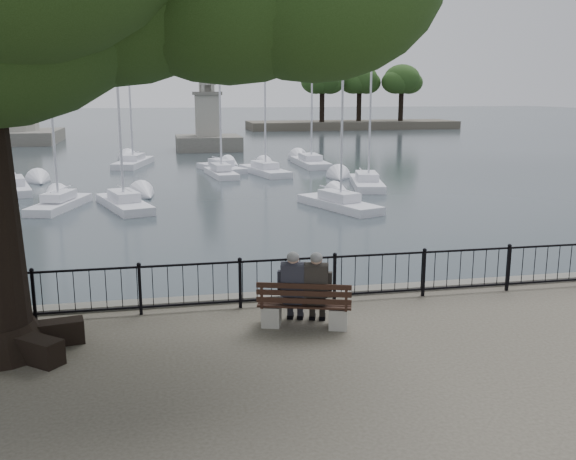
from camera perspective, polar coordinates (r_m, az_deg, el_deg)
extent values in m
cube|color=#58554E|center=(14.13, -0.40, -7.92)|extent=(200.00, 0.40, 1.20)
plane|color=#232C30|center=(113.17, -10.22, 9.37)|extent=(260.00, 260.00, 0.00)
cube|color=black|center=(13.21, 0.00, -2.63)|extent=(22.00, 0.04, 0.04)
cube|color=black|center=(13.45, 0.00, -6.05)|extent=(22.00, 0.04, 0.04)
cube|color=gray|center=(12.33, -1.48, -7.54)|extent=(0.46, 0.52, 0.40)
cube|color=gray|center=(12.23, 4.48, -7.74)|extent=(0.46, 0.52, 0.40)
cube|color=black|center=(12.18, 1.50, -6.59)|extent=(1.82, 0.99, 0.04)
cube|color=black|center=(11.84, 1.40, -5.66)|extent=(1.69, 0.57, 0.39)
cube|color=black|center=(12.17, 0.48, -6.02)|extent=(0.42, 0.39, 0.23)
cube|color=black|center=(11.96, 0.44, -4.49)|extent=(0.48, 0.35, 0.59)
sphere|color=tan|center=(11.89, 0.46, -2.54)|extent=(0.22, 0.22, 0.22)
ellipsoid|color=slate|center=(11.85, 0.45, -2.41)|extent=(0.23, 0.23, 0.20)
cube|color=black|center=(12.55, 0.61, -7.08)|extent=(0.43, 0.50, 0.44)
cube|color=black|center=(12.14, 2.53, -6.08)|extent=(0.42, 0.39, 0.23)
cube|color=black|center=(11.93, 2.51, -4.55)|extent=(0.48, 0.35, 0.59)
sphere|color=tan|center=(11.85, 2.54, -2.60)|extent=(0.22, 0.22, 0.22)
ellipsoid|color=slate|center=(11.82, 2.54, -2.47)|extent=(0.23, 0.23, 0.20)
cube|color=black|center=(12.52, 2.60, -7.14)|extent=(0.43, 0.50, 0.44)
cone|color=black|center=(12.14, -24.26, -8.66)|extent=(1.80, 1.80, 0.53)
cube|color=#58554E|center=(73.82, -23.66, 7.55)|extent=(10.26, 10.26, 1.40)
cube|color=#58554E|center=(60.38, -7.10, 7.65)|extent=(5.83, 5.83, 1.40)
cube|color=gray|center=(60.23, -7.17, 9.97)|extent=(2.14, 2.52, 3.89)
cube|color=#58554E|center=(60.19, -7.22, 11.96)|extent=(2.52, 2.91, 0.30)
cube|color=gray|center=(60.48, -7.26, 12.75)|extent=(1.26, 2.14, 1.36)
cube|color=gray|center=(59.52, -7.21, 13.41)|extent=(1.46, 0.97, 1.56)
sphere|color=gray|center=(59.17, -7.21, 14.46)|extent=(1.65, 1.65, 1.65)
cube|color=silver|center=(31.75, -19.62, 1.99)|extent=(2.56, 4.89, 0.52)
cube|color=silver|center=(31.67, -19.69, 2.88)|extent=(1.45, 2.11, 0.39)
cylinder|color=silver|center=(31.05, -20.34, 10.66)|extent=(0.10, 0.10, 9.00)
cube|color=silver|center=(30.93, -14.34, 2.07)|extent=(2.94, 5.37, 0.57)
cube|color=silver|center=(30.85, -14.39, 2.98)|extent=(1.64, 2.33, 0.43)
cylinder|color=silver|center=(30.19, -14.92, 12.11)|extent=(0.11, 0.11, 10.20)
cube|color=silver|center=(30.02, 4.55, 2.11)|extent=(3.06, 5.23, 0.56)
cube|color=silver|center=(29.93, 4.56, 3.06)|extent=(1.68, 2.29, 0.42)
cylinder|color=silver|center=(29.28, 4.87, 11.89)|extent=(0.11, 0.11, 9.60)
cube|color=silver|center=(36.97, 7.00, 3.98)|extent=(2.72, 5.79, 0.62)
cube|color=silver|center=(36.91, 7.02, 4.75)|extent=(1.60, 2.47, 0.47)
cylinder|color=silver|center=(36.30, 7.38, 12.24)|extent=(0.12, 0.12, 10.03)
cube|color=silver|center=(37.98, -23.21, 3.30)|extent=(2.82, 5.53, 0.59)
cube|color=silver|center=(37.92, -23.27, 4.04)|extent=(1.61, 2.38, 0.44)
cylinder|color=silver|center=(37.33, -24.08, 12.23)|extent=(0.12, 0.12, 11.24)
cube|color=silver|center=(41.56, -5.97, 4.92)|extent=(1.91, 4.89, 0.53)
cube|color=silver|center=(41.50, -5.99, 5.60)|extent=(1.21, 2.05, 0.40)
cylinder|color=silver|center=(40.96, -6.08, 11.42)|extent=(0.11, 0.11, 8.82)
cube|color=silver|center=(47.17, 1.99, 5.85)|extent=(1.76, 6.06, 0.67)
cube|color=silver|center=(47.12, 1.99, 6.45)|extent=(1.26, 2.48, 0.50)
cylinder|color=silver|center=(46.55, 2.13, 12.09)|extent=(0.13, 0.13, 9.66)
cube|color=silver|center=(48.45, -13.57, 5.69)|extent=(2.99, 6.16, 0.66)
cube|color=silver|center=(48.40, -13.60, 6.28)|extent=(1.74, 2.63, 0.49)
cylinder|color=silver|center=(47.84, -13.97, 13.16)|extent=(0.13, 0.13, 12.00)
cube|color=silver|center=(42.38, -2.07, 5.12)|extent=(2.78, 5.70, 0.61)
cube|color=silver|center=(42.32, -2.08, 5.79)|extent=(1.62, 2.44, 0.46)
cylinder|color=silver|center=(41.76, -2.07, 13.75)|extent=(0.12, 0.12, 12.10)
cube|color=silver|center=(44.23, -5.95, 5.36)|extent=(3.13, 5.09, 0.55)
cube|color=silver|center=(44.18, -5.96, 6.01)|extent=(1.69, 2.24, 0.41)
cylinder|color=silver|center=(43.65, -6.07, 12.18)|extent=(0.11, 0.11, 9.91)
cube|color=#423D33|center=(94.26, 5.70, 9.26)|extent=(30.00, 8.00, 1.20)
cylinder|color=black|center=(90.88, 3.04, 10.77)|extent=(0.70, 0.70, 4.00)
ellipsoid|color=#1D3A13|center=(90.87, 3.07, 13.29)|extent=(5.20, 5.20, 4.16)
cylinder|color=black|center=(94.46, 6.32, 10.77)|extent=(0.70, 0.70, 4.00)
ellipsoid|color=#1D3A13|center=(94.44, 6.38, 13.19)|extent=(5.20, 5.20, 4.16)
cylinder|color=black|center=(95.51, 10.00, 10.68)|extent=(0.70, 0.70, 4.00)
ellipsoid|color=#1D3A13|center=(95.49, 10.09, 13.07)|extent=(5.20, 5.20, 4.16)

